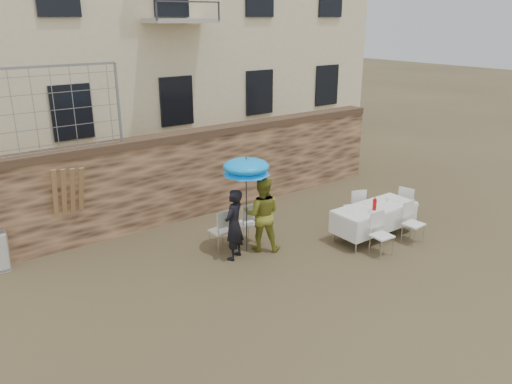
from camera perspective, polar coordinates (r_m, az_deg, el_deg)
ground at (r=9.53m, az=6.06°, el=-12.03°), size 80.00×80.00×0.00m
stone_wall at (r=12.86m, az=-8.88°, el=1.71°), size 13.00×0.50×2.20m
chain_link_fence at (r=11.38m, az=-23.01°, el=8.50°), size 3.20×0.06×1.80m
man_suit at (r=10.62m, az=-2.54°, el=-3.75°), size 0.68×0.61×1.57m
woman_dress at (r=11.00m, az=0.70°, el=-2.53°), size 1.05×1.02×1.70m
umbrella at (r=10.52m, az=-1.13°, el=2.61°), size 1.03×1.03×2.03m
couple_chair_left at (r=11.16m, az=-4.10°, el=-4.28°), size 0.50×0.50×0.96m
couple_chair_right at (r=11.52m, az=-1.16°, el=-3.47°), size 0.51×0.51×0.96m
banquet_table at (r=11.99m, az=13.42°, el=-1.79°), size 2.10×0.85×0.78m
soda_bottle at (r=11.70m, az=13.40°, el=-1.41°), size 0.09×0.09×0.26m
table_chair_front_left at (r=11.22m, az=14.21°, el=-4.75°), size 0.51×0.51×0.96m
table_chair_front_right at (r=12.03m, az=17.58°, el=-3.39°), size 0.50×0.50×0.96m
table_chair_back at (r=12.71m, az=11.20°, el=-1.61°), size 0.62×0.62×0.96m
table_chair_side at (r=13.18m, az=16.98°, el=-1.34°), size 0.58×0.58×0.96m
wood_planks at (r=11.69m, az=-20.47°, el=-1.66°), size 0.70×0.20×2.00m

